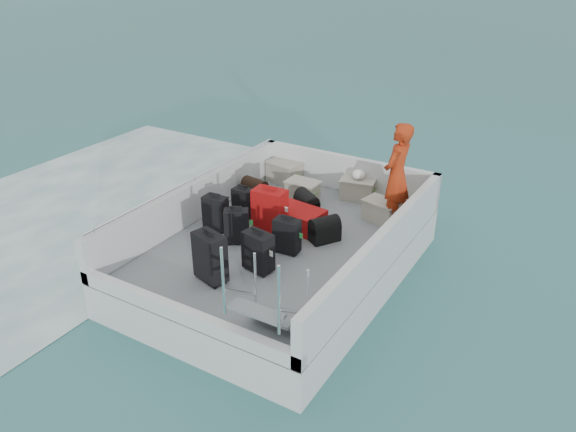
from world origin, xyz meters
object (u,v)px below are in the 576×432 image
suitcase_6 (258,252)px  suitcase_8 (298,218)px  crate_0 (285,172)px  crate_3 (381,211)px  suitcase_7 (287,236)px  suitcase_5 (270,211)px  passenger (397,175)px  suitcase_2 (243,203)px  suitcase_4 (237,227)px  crate_1 (302,191)px  suitcase_3 (210,258)px  crate_2 (358,189)px  suitcase_1 (216,214)px

suitcase_6 → suitcase_8: suitcase_6 is taller
crate_0 → crate_3: size_ratio=1.13×
suitcase_7 → suitcase_8: size_ratio=0.66×
suitcase_5 → crate_0: 2.16m
passenger → suitcase_2: bearing=-59.9°
suitcase_4 → crate_1: (0.08, 2.00, -0.12)m
suitcase_3 → crate_2: suitcase_3 is taller
suitcase_7 → crate_3: 1.98m
suitcase_3 → crate_1: size_ratio=1.31×
suitcase_4 → suitcase_8: suitcase_4 is taller
suitcase_3 → suitcase_6: suitcase_3 is taller
suitcase_2 → suitcase_1: bearing=-100.5°
suitcase_3 → passenger: bearing=78.3°
passenger → suitcase_7: bearing=-25.5°
suitcase_6 → crate_0: (-1.43, 3.10, -0.11)m
crate_0 → suitcase_4: bearing=-75.6°
suitcase_6 → suitcase_4: bearing=156.1°
suitcase_1 → passenger: passenger is taller
crate_0 → crate_3: (2.35, -0.64, -0.02)m
suitcase_6 → crate_3: suitcase_6 is taller
crate_1 → crate_3: bearing=-2.2°
crate_2 → passenger: bearing=-34.2°
suitcase_6 → suitcase_3: bearing=-116.8°
suitcase_5 → crate_1: suitcase_5 is taller
crate_3 → passenger: 0.76m
suitcase_2 → suitcase_6: (1.22, -1.36, 0.04)m
suitcase_8 → suitcase_5: bearing=142.6°
suitcase_3 → suitcase_4: bearing=122.7°
crate_2 → crate_1: bearing=-146.5°
suitcase_5 → suitcase_8: 0.53m
suitcase_2 → suitcase_4: 0.95m
suitcase_5 → passenger: passenger is taller
crate_1 → passenger: (1.83, -0.08, 0.73)m
suitcase_3 → crate_1: 3.11m
suitcase_1 → suitcase_2: size_ratio=1.13×
suitcase_1 → suitcase_6: bearing=-32.3°
suitcase_3 → crate_3: suitcase_3 is taller
crate_2 → suitcase_4: bearing=-110.1°
suitcase_2 → crate_0: 1.76m
suitcase_6 → crate_2: (0.18, 3.10, -0.13)m
suitcase_2 → suitcase_6: suitcase_6 is taller
suitcase_3 → suitcase_6: size_ratio=1.20×
suitcase_1 → suitcase_4: bearing=-22.4°
suitcase_7 → crate_1: size_ratio=1.00×
suitcase_2 → crate_0: bearing=96.1°
suitcase_3 → crate_3: size_ratio=1.30×
suitcase_8 → crate_0: (-1.24, 1.60, 0.03)m
suitcase_7 → suitcase_4: bearing=-174.0°
suitcase_4 → crate_3: 2.57m
suitcase_1 → suitcase_6: 1.50m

